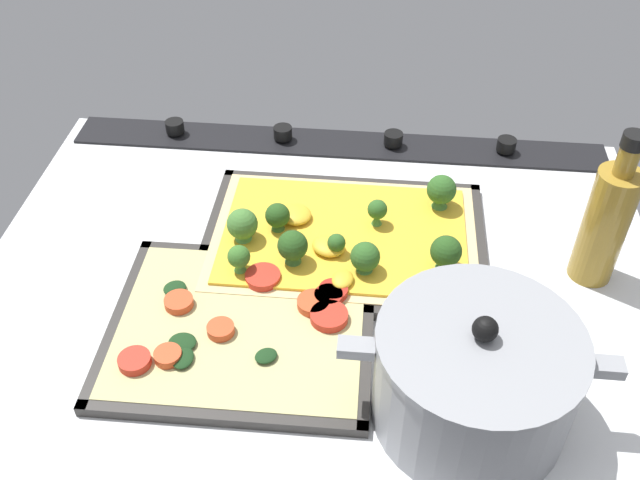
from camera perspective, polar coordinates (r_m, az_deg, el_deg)
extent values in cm
cube|color=silver|center=(88.60, -0.06, -3.44)|extent=(83.15, 63.36, 3.00)
cube|color=black|center=(109.20, 1.41, 7.74)|extent=(79.83, 7.00, 0.80)
cylinder|color=black|center=(109.90, 14.61, 7.35)|extent=(2.80, 2.80, 1.80)
cylinder|color=black|center=(108.32, 5.86, 8.04)|extent=(2.80, 2.80, 1.80)
cylinder|color=black|center=(109.27, -2.98, 8.54)|extent=(2.80, 2.80, 1.80)
cylinder|color=black|center=(112.70, -11.48, 8.84)|extent=(2.80, 2.80, 1.80)
cube|color=#33302D|center=(91.42, 1.92, -0.23)|extent=(35.68, 25.56, 0.50)
cube|color=#33302D|center=(100.53, 2.46, 4.52)|extent=(35.59, 1.33, 1.30)
cube|color=#33302D|center=(82.50, 1.28, -5.61)|extent=(35.59, 1.33, 1.30)
cube|color=#33302D|center=(92.04, 12.66, -0.77)|extent=(1.29, 25.43, 1.30)
cube|color=#33302D|center=(93.48, -8.64, 0.66)|extent=(1.29, 25.43, 1.30)
cube|color=#D3B77F|center=(90.93, 1.93, 0.12)|extent=(33.27, 23.15, 1.00)
cube|color=gold|center=(90.47, 1.94, 0.45)|extent=(30.61, 20.83, 0.40)
cone|color=#427635|center=(86.51, 9.84, -1.87)|extent=(2.06, 2.06, 1.24)
sphere|color=#264C1C|center=(85.15, 9.99, -0.88)|extent=(3.75, 3.75, 3.75)
cone|color=#4D8B3F|center=(87.21, 1.31, -0.84)|extent=(1.23, 1.23, 0.91)
sphere|color=#2D5B23|center=(86.34, 1.32, -0.21)|extent=(2.23, 2.23, 2.23)
cone|color=#427635|center=(90.81, -3.36, 1.16)|extent=(1.73, 1.73, 0.98)
sphere|color=#264C1C|center=(89.74, -3.40, 1.97)|extent=(3.14, 3.14, 3.14)
cone|color=#427635|center=(85.84, -2.19, -1.58)|extent=(2.01, 2.01, 1.19)
sphere|color=#264C1C|center=(84.50, -2.22, -0.60)|extent=(3.66, 3.66, 3.66)
cone|color=#4D8B3F|center=(85.25, 3.57, -2.18)|extent=(1.95, 1.95, 0.83)
sphere|color=#2D5B23|center=(84.05, 3.61, -1.32)|extent=(3.55, 3.55, 3.55)
cone|color=#4D8B3F|center=(91.55, 4.53, 1.64)|extent=(1.39, 1.39, 1.39)
sphere|color=#2D5B23|center=(90.50, 4.59, 2.44)|extent=(2.53, 2.53, 2.53)
cone|color=#4D8B3F|center=(95.36, 9.50, 2.98)|extent=(2.11, 2.11, 1.31)
sphere|color=#2D5B23|center=(94.08, 9.64, 3.98)|extent=(3.84, 3.84, 3.84)
cone|color=#5B9F46|center=(85.47, -6.39, -2.10)|extent=(1.49, 1.49, 1.19)
sphere|color=#386B28|center=(84.37, -6.47, -1.31)|extent=(2.72, 2.72, 2.72)
cone|color=#68AD54|center=(89.72, -6.11, 0.35)|extent=(2.12, 2.12, 0.94)
sphere|color=#427533|center=(88.47, -6.20, 1.28)|extent=(3.86, 3.86, 3.86)
ellipsoid|color=gold|center=(92.17, -1.96, 2.03)|extent=(5.78, 5.77, 1.46)
ellipsoid|color=gold|center=(84.90, 9.89, -3.10)|extent=(3.33, 3.31, 0.93)
ellipsoid|color=gold|center=(83.60, 1.81, -3.14)|extent=(3.15, 3.65, 1.10)
ellipsoid|color=gold|center=(87.54, 0.68, -0.48)|extent=(5.35, 5.12, 1.46)
cube|color=#33302D|center=(81.51, -6.26, -7.12)|extent=(29.67, 25.60, 0.50)
cube|color=#33302D|center=(89.47, -4.98, -1.18)|extent=(29.42, 1.51, 1.30)
cube|color=#33302D|center=(74.00, -7.90, -13.89)|extent=(29.42, 1.51, 1.30)
cube|color=#33302D|center=(80.09, 3.78, -7.62)|extent=(1.47, 25.30, 1.30)
cube|color=#33302D|center=(84.70, -15.75, -6.09)|extent=(1.47, 25.30, 1.30)
cube|color=tan|center=(80.99, -6.29, -6.79)|extent=(27.24, 23.18, 0.90)
cylinder|color=#D14723|center=(78.17, -12.00, -8.99)|extent=(2.96, 2.96, 1.00)
cylinder|color=#D14723|center=(81.55, -0.72, -5.03)|extent=(3.73, 3.73, 1.00)
cylinder|color=red|center=(78.52, -14.53, -9.28)|extent=(3.47, 3.47, 1.00)
cylinder|color=#B22319|center=(82.26, 0.68, -4.52)|extent=(3.30, 3.30, 1.00)
cylinder|color=#B22319|center=(82.86, 1.07, -4.09)|extent=(3.39, 3.39, 1.00)
cylinder|color=#D14723|center=(79.63, -7.90, -7.05)|extent=(3.04, 3.04, 1.00)
cylinder|color=red|center=(84.73, -4.57, -2.97)|extent=(4.19, 4.19, 1.00)
cylinder|color=red|center=(80.17, 0.73, -6.09)|extent=(4.25, 4.25, 1.00)
cylinder|color=#D14723|center=(83.21, -11.16, -4.87)|extent=(3.31, 3.31, 1.00)
ellipsoid|color=#193819|center=(77.82, -10.87, -9.19)|extent=(2.48, 3.12, 0.60)
ellipsoid|color=#193819|center=(79.22, -10.89, -7.99)|extent=(3.24, 2.94, 0.60)
ellipsoid|color=#193819|center=(76.84, -4.32, -9.17)|extent=(3.21, 3.12, 0.60)
ellipsoid|color=#193819|center=(85.02, -11.48, -3.78)|extent=(3.61, 3.58, 0.60)
cylinder|color=gray|center=(71.69, 12.11, -10.84)|extent=(19.22, 19.22, 10.76)
cylinder|color=gray|center=(67.29, 12.80, -7.82)|extent=(19.60, 19.60, 0.80)
sphere|color=black|center=(66.11, 13.01, -6.92)|extent=(2.40, 2.40, 2.40)
cube|color=gray|center=(71.68, 21.68, -9.35)|extent=(3.60, 2.00, 1.20)
cube|color=gray|center=(68.24, 2.90, -8.57)|extent=(3.60, 2.00, 1.20)
cylinder|color=olive|center=(88.88, 21.68, 1.00)|extent=(5.16, 5.16, 15.04)
cylinder|color=olive|center=(83.61, 23.24, 5.82)|extent=(2.32, 2.32, 3.50)
cylinder|color=black|center=(82.29, 23.71, 7.25)|extent=(2.58, 2.58, 1.60)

